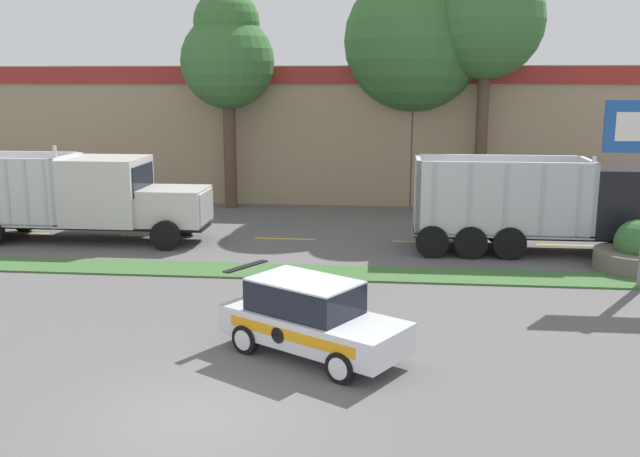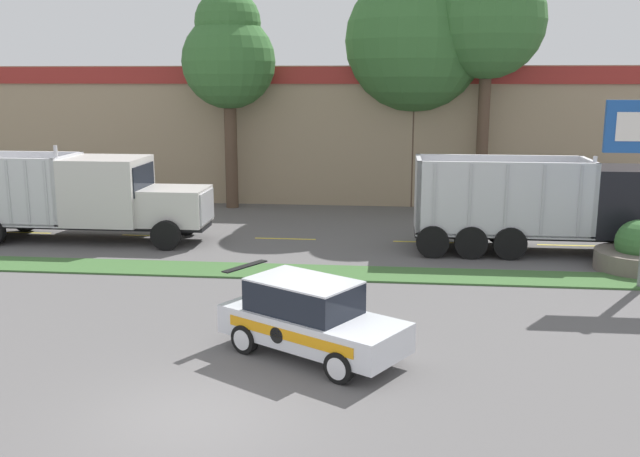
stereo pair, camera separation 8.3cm
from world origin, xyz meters
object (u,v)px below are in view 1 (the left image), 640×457
rally_car (311,318)px  dump_truck_mid (87,199)px  dump_truck_lead (600,208)px  stone_planter (637,253)px

rally_car → dump_truck_mid: bearing=132.6°
dump_truck_lead → stone_planter: (0.65, -2.21, -1.06)m
dump_truck_mid → stone_planter: dump_truck_mid is taller
dump_truck_lead → dump_truck_mid: dump_truck_mid is taller
stone_planter → rally_car: bearing=-139.5°
dump_truck_mid → dump_truck_lead: bearing=-0.6°
dump_truck_mid → stone_planter: (19.61, -2.40, -1.06)m
dump_truck_mid → rally_car: 14.58m
rally_car → dump_truck_lead: bearing=49.2°
dump_truck_lead → dump_truck_mid: 18.96m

